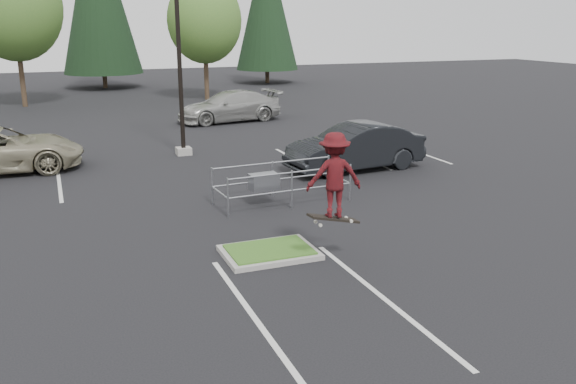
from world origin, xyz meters
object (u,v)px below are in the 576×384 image
object	(u,v)px
decid_c	(204,23)
car_r_charc	(355,147)
cart_corral	(268,181)
conif_c	(267,4)
light_pole	(179,43)
decid_b	(14,10)
skateboarder	(334,176)
car_far_silver	(230,106)

from	to	relation	value
decid_c	car_r_charc	size ratio (longest dim) A/B	1.60
cart_corral	decid_c	bearing A→B (deg)	76.25
decid_c	conif_c	distance (m)	12.65
light_pole	car_r_charc	xyz separation A→B (m)	(5.43, -5.00, -3.70)
decid_c	cart_corral	size ratio (longest dim) A/B	2.02
decid_b	decid_c	xyz separation A→B (m)	(12.00, -0.70, -0.79)
light_pole	skateboarder	world-z (taller)	light_pole
skateboarder	car_far_silver	bearing A→B (deg)	-88.71
light_pole	cart_corral	world-z (taller)	light_pole
conif_c	car_r_charc	distance (m)	34.02
cart_corral	skateboarder	size ratio (longest dim) A/B	1.93
conif_c	car_far_silver	world-z (taller)	conif_c
conif_c	car_r_charc	size ratio (longest dim) A/B	2.39
skateboarder	car_r_charc	distance (m)	9.37
decid_b	decid_c	bearing A→B (deg)	-3.34
cart_corral	car_far_silver	world-z (taller)	car_far_silver
skateboarder	decid_c	bearing A→B (deg)	-87.73
cart_corral	car_far_silver	bearing A→B (deg)	74.18
cart_corral	decid_b	bearing A→B (deg)	101.90
conif_c	skateboarder	xyz separation A→B (m)	(-12.80, -40.50, -4.76)
decid_c	cart_corral	distance (m)	26.66
skateboarder	decid_b	bearing A→B (deg)	-66.02
light_pole	car_r_charc	distance (m)	8.26
decid_b	car_r_charc	bearing A→B (deg)	-63.10
light_pole	conif_c	xyz separation A→B (m)	(13.50, 27.50, 2.29)
light_pole	conif_c	distance (m)	30.72
conif_c	skateboarder	bearing A→B (deg)	-107.54
light_pole	car_r_charc	world-z (taller)	light_pole
decid_c	decid_b	bearing A→B (deg)	176.66
light_pole	skateboarder	xyz separation A→B (m)	(0.70, -13.00, -2.48)
decid_b	conif_c	size ratio (longest dim) A/B	0.77
car_r_charc	car_far_silver	world-z (taller)	car_r_charc
light_pole	conif_c	size ratio (longest dim) A/B	0.81
decid_b	cart_corral	size ratio (longest dim) A/B	2.32
cart_corral	conif_c	bearing A→B (deg)	66.80
decid_c	skateboarder	distance (m)	31.36
car_r_charc	decid_c	bearing A→B (deg)	174.62
decid_b	car_r_charc	xyz separation A→B (m)	(11.94, -23.53, -5.18)
light_pole	decid_c	size ratio (longest dim) A/B	1.21
light_pole	car_far_silver	distance (m)	9.57
car_far_silver	car_r_charc	bearing A→B (deg)	-2.58
decid_b	car_r_charc	distance (m)	26.89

